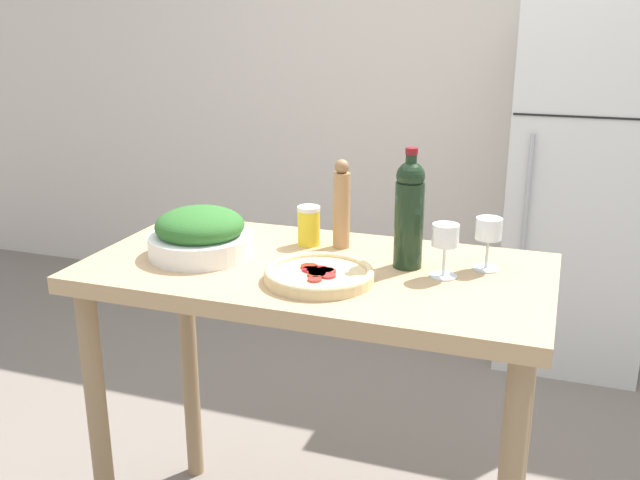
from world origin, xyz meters
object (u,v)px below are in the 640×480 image
Objects in this scene: refrigerator at (581,187)px; salt_canister at (309,226)px; wine_bottle at (409,212)px; wine_glass_far at (488,233)px; pepper_mill at (342,205)px; salad_bowl at (200,234)px; wine_glass_near at (445,239)px; homemade_pizza at (319,274)px.

refrigerator is 1.73m from salt_canister.
wine_glass_far is (0.20, 0.05, -0.05)m from wine_bottle.
pepper_mill is (-0.41, 0.05, 0.02)m from wine_glass_far.
wine_glass_far is 0.77m from salad_bowl.
wine_glass_near is 0.33m from homemade_pizza.
homemade_pizza is 0.29m from salt_canister.
wine_glass_far is (-0.25, -1.59, 0.22)m from refrigerator.
wine_glass_near and wine_glass_far have the same top height.
wine_bottle is 1.24× the size of pepper_mill.
wine_bottle is at bearing -24.89° from pepper_mill.
salt_canister is (-0.09, -0.01, -0.07)m from pepper_mill.
wine_bottle reaches higher than pepper_mill.
salad_bowl is (-0.55, -0.10, -0.09)m from wine_bottle.
wine_glass_far is 1.22× the size of salt_canister.
wine_bottle is at bearing -166.20° from wine_glass_far.
wine_glass_near is at bearing 24.72° from homemade_pizza.
wine_glass_near is 0.13m from wine_glass_far.
wine_glass_far is at bearing -7.02° from pepper_mill.
wine_glass_near is at bearing 4.56° from salad_bowl.
salt_canister is at bearing -115.86° from refrigerator.
wine_glass_far is (0.09, 0.09, -0.00)m from wine_glass_near.
homemade_pizza is (-0.29, -0.13, -0.08)m from wine_glass_near.
refrigerator reaches higher than wine_bottle.
wine_glass_near is 1.00× the size of wine_glass_far.
pepper_mill is 2.23× the size of salt_canister.
wine_glass_far is at bearing 10.88° from salad_bowl.
refrigerator reaches higher than salt_canister.
pepper_mill reaches higher than wine_glass_far.
wine_glass_far is at bearing -98.82° from refrigerator.
salad_bowl is (-0.34, -0.19, -0.06)m from pepper_mill.
salt_canister is at bearing 162.07° from wine_glass_near.
refrigerator is 11.84× the size of wine_glass_far.
wine_glass_near reaches higher than salad_bowl.
wine_glass_near is at bearing -101.47° from refrigerator.
wine_glass_near reaches higher than homemade_pizza.
pepper_mill is 0.30m from homemade_pizza.
pepper_mill is at bearing 172.98° from wine_glass_far.
refrigerator reaches higher than homemade_pizza.
pepper_mill reaches higher than salt_canister.
pepper_mill is (-0.32, 0.14, 0.02)m from wine_glass_near.
pepper_mill reaches higher than wine_glass_near.
wine_bottle reaches higher than salad_bowl.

